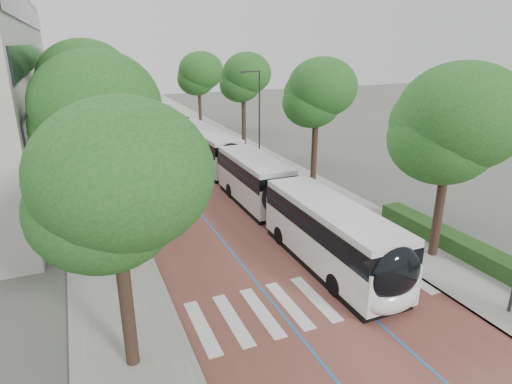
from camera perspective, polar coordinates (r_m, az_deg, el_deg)
ground at (r=18.17m, az=8.99°, el=-15.59°), size 160.00×160.00×0.00m
road at (r=54.08m, az=-14.10°, el=7.74°), size 11.00×140.00×0.02m
sidewalk_left at (r=53.43m, az=-22.08°, el=6.82°), size 4.00×140.00×0.12m
sidewalk_right at (r=55.72m, az=-6.42°, el=8.57°), size 4.00×140.00×0.12m
kerb_left at (r=53.49m, az=-20.05°, el=7.08°), size 0.20×140.00×0.14m
kerb_right at (r=55.21m, az=-8.33°, el=8.39°), size 0.20×140.00×0.14m
zebra_crossing at (r=18.95m, az=7.89°, el=-13.83°), size 10.55×3.60×0.01m
lane_line_left at (r=53.85m, az=-15.79°, el=7.56°), size 0.12×126.00×0.01m
lane_line_right at (r=54.34m, az=-12.43°, el=7.93°), size 0.12×126.00×0.01m
hedge at (r=23.54m, az=28.41°, el=-7.82°), size 1.20×14.00×0.80m
streetlight_far at (r=37.93m, az=0.20°, el=10.96°), size 1.82×0.20×8.00m
lamp_post_left at (r=21.47m, az=-16.32°, el=1.71°), size 0.14×0.14×8.00m
trees_left at (r=39.13m, az=-22.58°, el=13.04°), size 6.10×60.59×10.02m
trees_right at (r=38.47m, az=1.52°, el=13.62°), size 5.87×47.85×9.03m
lead_bus at (r=23.81m, az=4.98°, el=-2.19°), size 2.68×18.42×3.20m
bus_queued_0 at (r=37.85m, az=-6.66°, el=5.89°), size 3.18×12.51×3.20m
bus_queued_1 at (r=50.76m, az=-11.11°, el=9.08°), size 2.59×12.41×3.20m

